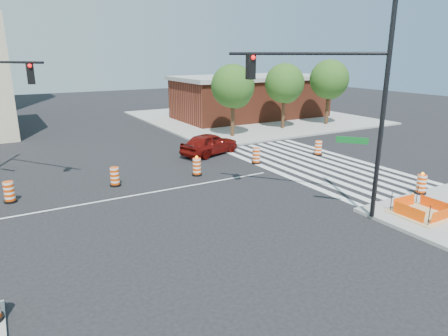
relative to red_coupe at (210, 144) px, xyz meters
The scene contains 17 objects.
ground 8.50m from the red_coupe, 138.31° to the right, with size 120.00×120.00×0.00m, color black.
sidewalk_ne 17.03m from the red_coupe, 46.64° to the left, with size 22.00×22.00×0.15m, color gray.
crosswalk_east 7.33m from the red_coupe, 50.59° to the right, with size 6.75×13.50×0.01m.
lane_centerline 8.50m from the red_coupe, 138.31° to the right, with size 14.00×0.12×0.01m, color silver.
excavation_pit 14.89m from the red_coupe, 79.63° to the right, with size 2.20×2.20×0.90m.
brick_storefront 17.08m from the red_coupe, 46.64° to the left, with size 16.50×8.50×4.60m.
red_coupe is the anchor object (origin of this frame).
signal_pole_se 13.11m from the red_coupe, 92.37° to the right, with size 4.36×5.11×8.69m.
pit_drum 13.86m from the red_coupe, 68.49° to the right, with size 0.57×0.57×1.12m.
tree_north_c 7.11m from the red_coupe, 43.74° to the left, with size 3.62×3.59×6.11m.
tree_north_d 12.13m from the red_coupe, 25.87° to the left, with size 3.58×3.58×6.08m.
tree_north_e 16.78m from the red_coupe, 16.95° to the left, with size 3.76×3.75×6.37m.
median_drum_1 13.24m from the red_coupe, 164.35° to the right, with size 0.60×0.60×1.02m.
median_drum_2 8.50m from the red_coupe, 154.84° to the right, with size 0.60×0.60×1.02m.
median_drum_3 5.08m from the red_coupe, 126.33° to the right, with size 0.60×0.60×1.18m.
median_drum_4 3.96m from the red_coupe, 67.72° to the right, with size 0.60×0.60×1.02m.
median_drum_5 7.66m from the red_coupe, 31.12° to the right, with size 0.60×0.60×1.02m.
Camera 1 is at (-6.49, -18.68, 6.89)m, focal length 32.00 mm.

